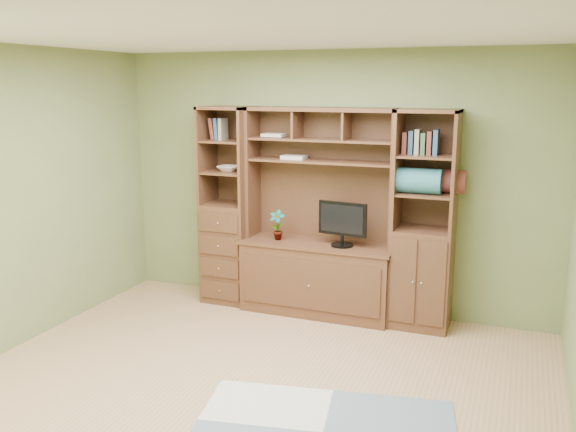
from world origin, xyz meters
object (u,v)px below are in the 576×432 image
at_px(left_tower, 228,206).
at_px(right_tower, 424,221).
at_px(center_hutch, 318,214).
at_px(monitor, 343,216).

bearing_deg(left_tower, right_tower, 0.00).
distance_m(left_tower, right_tower, 2.02).
height_order(center_hutch, right_tower, same).
xyz_separation_m(center_hutch, monitor, (0.26, -0.03, 0.00)).
relative_size(center_hutch, left_tower, 1.00).
distance_m(center_hutch, monitor, 0.26).
bearing_deg(monitor, left_tower, -176.61).
bearing_deg(center_hutch, left_tower, 177.71).
height_order(right_tower, monitor, right_tower).
height_order(left_tower, right_tower, same).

